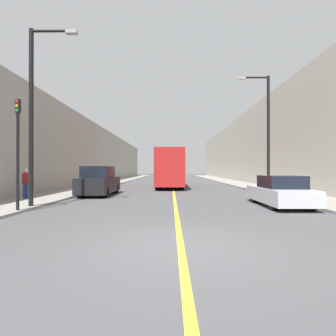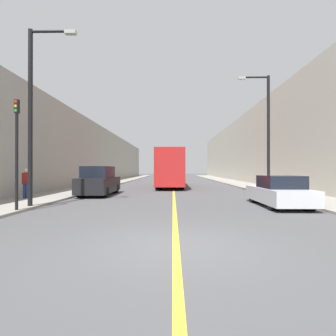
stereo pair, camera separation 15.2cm
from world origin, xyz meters
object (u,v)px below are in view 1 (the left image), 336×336
object	(u,v)px
car_right_near	(280,192)
traffic_light	(18,150)
pedestrian	(26,183)
street_lamp_right	(266,128)
bus	(170,168)
parked_suv_left	(99,182)
street_lamp_left	(35,107)

from	to	relation	value
car_right_near	traffic_light	world-z (taller)	traffic_light
car_right_near	pedestrian	bearing A→B (deg)	170.48
street_lamp_right	traffic_light	size ratio (longest dim) A/B	1.81
street_lamp_right	pedestrian	bearing A→B (deg)	-167.37
bus	parked_suv_left	size ratio (longest dim) A/B	2.14
bus	traffic_light	bearing A→B (deg)	-111.49
bus	traffic_light	xyz separation A→B (m)	(-6.06, -15.40, 0.64)
parked_suv_left	car_right_near	bearing A→B (deg)	-27.06
bus	traffic_light	world-z (taller)	traffic_light
car_right_near	bus	bearing A→B (deg)	111.55
bus	car_right_near	size ratio (longest dim) A/B	2.42
street_lamp_right	pedestrian	size ratio (longest dim) A/B	4.80
parked_suv_left	traffic_light	bearing A→B (deg)	-100.57
street_lamp_left	street_lamp_right	world-z (taller)	street_lamp_right
bus	street_lamp_right	size ratio (longest dim) A/B	1.29
bus	car_right_near	xyz separation A→B (m)	(5.28, -13.38, -1.23)
car_right_near	street_lamp_right	world-z (taller)	street_lamp_right
bus	car_right_near	world-z (taller)	bus
parked_suv_left	street_lamp_right	size ratio (longest dim) A/B	0.60
parked_suv_left	pedestrian	world-z (taller)	parked_suv_left
street_lamp_left	pedestrian	size ratio (longest dim) A/B	4.73
pedestrian	car_right_near	bearing A→B (deg)	-9.52
street_lamp_right	pedestrian	xyz separation A→B (m)	(-14.74, -3.30, -3.64)
bus	pedestrian	xyz separation A→B (m)	(-8.10, -11.14, -0.91)
street_lamp_left	pedestrian	world-z (taller)	street_lamp_left
street_lamp_left	street_lamp_right	size ratio (longest dim) A/B	0.99
traffic_light	pedestrian	bearing A→B (deg)	115.58
car_right_near	street_lamp_left	distance (m)	11.97
bus	street_lamp_left	size ratio (longest dim) A/B	1.31
bus	street_lamp_left	world-z (taller)	street_lamp_left
traffic_light	bus	bearing A→B (deg)	68.51
pedestrian	street_lamp_left	bearing A→B (deg)	-55.67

